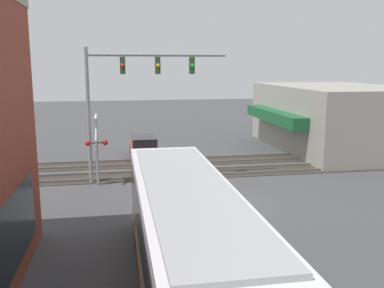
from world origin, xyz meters
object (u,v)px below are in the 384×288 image
city_bus (188,238)px  pedestrian_near_bus (231,224)px  crossing_signal (97,143)px  parked_car_red (144,148)px

city_bus → pedestrian_near_bus: 3.75m
crossing_signal → pedestrian_near_bus: 10.30m
city_bus → pedestrian_near_bus: (3.02, -2.04, -0.89)m
city_bus → crossing_signal: 12.31m
city_bus → crossing_signal: bearing=13.5°
pedestrian_near_bus → parked_car_red: bearing=7.5°
city_bus → crossing_signal: size_ratio=3.11×
parked_car_red → pedestrian_near_bus: bearing=-172.5°
parked_car_red → pedestrian_near_bus: size_ratio=2.82×
city_bus → crossing_signal: crossing_signal is taller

